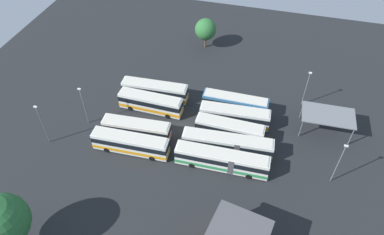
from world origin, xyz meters
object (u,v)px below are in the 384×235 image
at_px(tree_northwest, 1,222).
at_px(tree_south_edge, 206,29).
at_px(lamp_post_far_corner, 339,162).
at_px(bus_row1_slot0, 155,90).
at_px(maintenance_shelter, 328,116).
at_px(bus_row0_slot2, 230,130).
at_px(bus_row0_slot1, 235,116).
at_px(lamp_post_mid_lot, 42,123).
at_px(lamp_post_by_building, 306,87).
at_px(bus_row0_slot3, 228,144).
at_px(bus_row0_slot4, 222,160).
at_px(bus_row1_slot4, 131,143).
at_px(bus_row1_slot3, 137,129).
at_px(lamp_post_near_entrance, 84,105).
at_px(bus_row1_slot1, 151,103).
at_px(bus_row0_slot0, 235,104).

bearing_deg(tree_northwest, tree_south_edge, -103.54).
bearing_deg(lamp_post_far_corner, tree_northwest, 28.64).
bearing_deg(bus_row1_slot0, tree_south_edge, -104.49).
bearing_deg(maintenance_shelter, bus_row0_slot2, 20.58).
height_order(bus_row0_slot1, bus_row0_slot2, same).
relative_size(bus_row1_slot0, lamp_post_mid_lot, 1.52).
bearing_deg(bus_row1_slot0, lamp_post_by_building, -168.54).
relative_size(bus_row0_slot3, tree_south_edge, 2.16).
bearing_deg(bus_row0_slot4, bus_row1_slot4, 2.29).
xyz_separation_m(lamp_post_by_building, lamp_post_far_corner, (-5.30, 16.81, 0.40)).
relative_size(lamp_post_far_corner, tree_northwest, 0.84).
height_order(bus_row0_slot3, lamp_post_by_building, lamp_post_by_building).
height_order(bus_row1_slot3, lamp_post_by_building, lamp_post_by_building).
bearing_deg(bus_row1_slot3, maintenance_shelter, -162.25).
relative_size(lamp_post_near_entrance, lamp_post_mid_lot, 0.97).
height_order(bus_row0_slot2, tree_northwest, tree_northwest).
height_order(bus_row1_slot4, tree_northwest, tree_northwest).
bearing_deg(lamp_post_far_corner, tree_south_edge, -48.20).
xyz_separation_m(bus_row0_slot1, maintenance_shelter, (-15.51, -2.36, 1.86)).
distance_m(lamp_post_far_corner, tree_northwest, 46.06).
height_order(bus_row0_slot3, bus_row0_slot4, same).
height_order(bus_row0_slot4, lamp_post_mid_lot, lamp_post_mid_lot).
bearing_deg(lamp_post_by_building, lamp_post_far_corner, 107.50).
distance_m(bus_row1_slot4, maintenance_shelter, 33.56).
xyz_separation_m(bus_row0_slot1, bus_row1_slot3, (15.51, 7.57, -0.00)).
bearing_deg(lamp_post_mid_lot, bus_row0_slot1, -156.74).
xyz_separation_m(bus_row0_slot4, lamp_post_by_building, (-11.57, -18.69, 2.33)).
distance_m(bus_row1_slot3, tree_northwest, 24.71).
height_order(bus_row1_slot1, maintenance_shelter, maintenance_shelter).
bearing_deg(lamp_post_far_corner, lamp_post_by_building, -72.50).
bearing_deg(lamp_post_near_entrance, bus_row1_slot4, 157.60).
bearing_deg(bus_row0_slot0, bus_row1_slot3, 35.62).
xyz_separation_m(maintenance_shelter, tree_northwest, (39.12, 32.81, 2.70)).
bearing_deg(lamp_post_mid_lot, bus_row1_slot0, -131.23).
height_order(maintenance_shelter, lamp_post_by_building, lamp_post_by_building).
bearing_deg(bus_row1_slot0, bus_row1_slot1, 97.16).
distance_m(bus_row1_slot3, lamp_post_far_corner, 32.41).
bearing_deg(bus_row0_slot3, bus_row1_slot0, -31.16).
xyz_separation_m(bus_row1_slot3, tree_south_edge, (-4.65, -30.07, 2.66)).
relative_size(bus_row1_slot4, tree_south_edge, 1.85).
bearing_deg(lamp_post_mid_lot, tree_northwest, 108.62).
bearing_deg(bus_row0_slot3, lamp_post_by_building, -126.63).
bearing_deg(lamp_post_far_corner, bus_row1_slot3, -1.47).
bearing_deg(bus_row0_slot2, bus_row1_slot1, -10.65).
relative_size(bus_row0_slot1, lamp_post_mid_lot, 1.49).
bearing_deg(bus_row1_slot4, bus_row0_slot0, -136.39).
bearing_deg(lamp_post_far_corner, bus_row0_slot3, -5.31).
bearing_deg(bus_row0_slot0, bus_row0_slot2, 92.55).
relative_size(bus_row1_slot1, bus_row1_slot3, 1.01).
relative_size(bus_row0_slot2, maintenance_shelter, 1.31).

